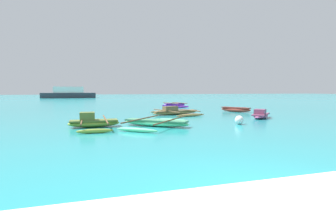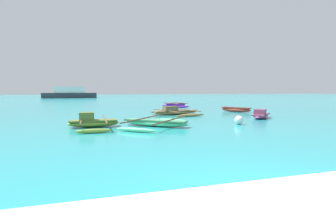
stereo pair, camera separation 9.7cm
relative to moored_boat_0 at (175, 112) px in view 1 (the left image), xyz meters
name	(u,v)px [view 1 (the left image)]	position (x,y,z in m)	size (l,w,h in m)	color
ground_plane	(289,210)	(-3.49, -15.86, -0.21)	(240.00, 240.00, 0.00)	teal
moored_boat_0	(175,112)	(0.00, 0.00, 0.00)	(4.01, 4.48, 0.65)	#A78548
moored_boat_1	(175,105)	(2.99, 8.88, 0.01)	(2.82, 3.58, 0.48)	purple
moored_boat_2	(261,115)	(4.67, -4.19, 0.00)	(2.38, 2.27, 0.61)	#C3548C
moored_boat_3	(93,122)	(-6.21, -5.32, 0.04)	(2.56, 4.34, 0.76)	#83A338
moored_boat_4	(236,109)	(5.76, 0.71, 0.02)	(1.86, 2.66, 0.41)	#AC382C
moored_boat_5	(156,123)	(-3.08, -6.00, -0.03)	(4.31, 4.64, 0.39)	#60E099
mooring_buoy_0	(239,120)	(1.50, -6.58, 0.03)	(0.48, 0.48, 0.48)	white
distant_ferry	(69,93)	(-10.72, 49.08, 0.91)	(12.51, 2.75, 2.75)	#2D333D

